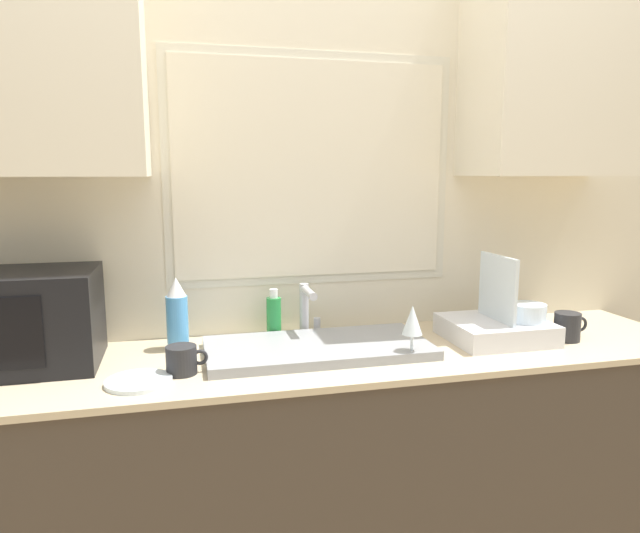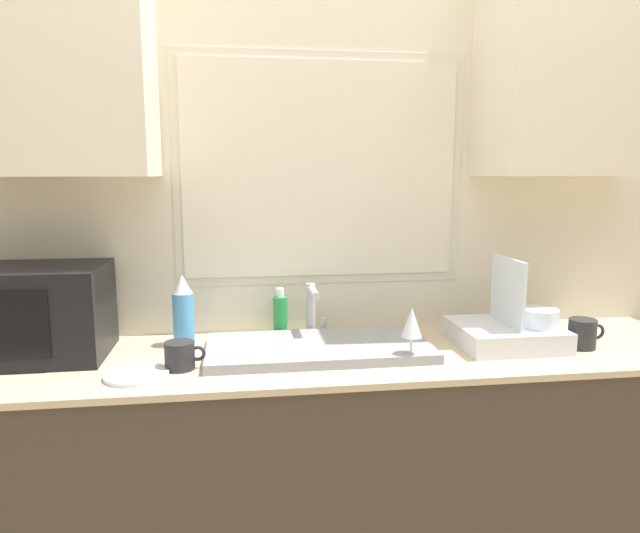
% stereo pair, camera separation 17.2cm
% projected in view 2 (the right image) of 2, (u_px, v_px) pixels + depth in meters
% --- Properties ---
extents(countertop, '(2.45, 0.58, 0.92)m').
position_uv_depth(countertop, '(333.00, 485.00, 1.88)').
color(countertop, '#42382D').
rests_on(countertop, ground_plane).
extents(wall_back, '(6.00, 0.38, 2.60)m').
position_uv_depth(wall_back, '(322.00, 185.00, 1.97)').
color(wall_back, beige).
rests_on(wall_back, ground_plane).
extents(sink_basin, '(0.70, 0.34, 0.03)m').
position_uv_depth(sink_basin, '(319.00, 348.00, 1.80)').
color(sink_basin, gray).
rests_on(sink_basin, countertop).
extents(faucet, '(0.08, 0.16, 0.18)m').
position_uv_depth(faucet, '(313.00, 306.00, 1.96)').
color(faucet, '#B7B7BC').
rests_on(faucet, countertop).
extents(microwave, '(0.48, 0.31, 0.28)m').
position_uv_depth(microwave, '(24.00, 313.00, 1.73)').
color(microwave, black).
rests_on(microwave, countertop).
extents(dish_rack, '(0.33, 0.29, 0.29)m').
position_uv_depth(dish_rack, '(509.00, 330.00, 1.86)').
color(dish_rack, silver).
rests_on(dish_rack, countertop).
extents(spray_bottle, '(0.07, 0.07, 0.23)m').
position_uv_depth(spray_bottle, '(183.00, 311.00, 1.86)').
color(spray_bottle, '#4C99D8').
rests_on(spray_bottle, countertop).
extents(soap_bottle, '(0.05, 0.05, 0.17)m').
position_uv_depth(soap_bottle, '(280.00, 315.00, 1.97)').
color(soap_bottle, '#268C3F').
rests_on(soap_bottle, countertop).
extents(mug_near_sink, '(0.12, 0.09, 0.08)m').
position_uv_depth(mug_near_sink, '(180.00, 355.00, 1.64)').
color(mug_near_sink, '#262628').
rests_on(mug_near_sink, countertop).
extents(wine_glass, '(0.06, 0.06, 0.17)m').
position_uv_depth(wine_glass, '(412.00, 324.00, 1.68)').
color(wine_glass, silver).
rests_on(wine_glass, countertop).
extents(mug_by_rack, '(0.12, 0.09, 0.10)m').
position_uv_depth(mug_by_rack, '(583.00, 334.00, 1.84)').
color(mug_by_rack, '#262628').
rests_on(mug_by_rack, countertop).
extents(small_plate, '(0.18, 0.18, 0.01)m').
position_uv_depth(small_plate, '(137.00, 375.00, 1.58)').
color(small_plate, silver).
rests_on(small_plate, countertop).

